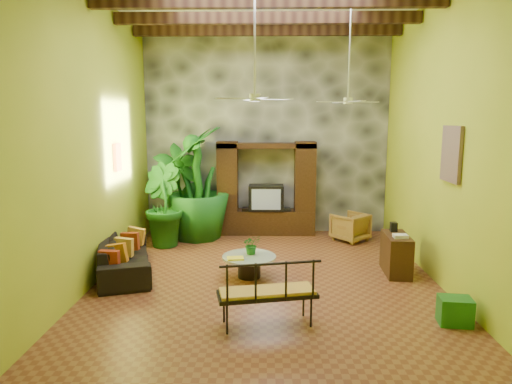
{
  "coord_description": "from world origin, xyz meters",
  "views": [
    {
      "loc": [
        -0.03,
        -7.96,
        2.89
      ],
      "look_at": [
        -0.19,
        0.2,
        1.54
      ],
      "focal_mm": 32.0,
      "sensor_mm": 36.0,
      "label": 1
    }
  ],
  "objects_px": {
    "iron_bench": "(267,290)",
    "green_bin": "(455,311)",
    "tall_plant_b": "(162,205)",
    "wicker_armchair": "(350,227)",
    "entertainment_center": "(266,196)",
    "ceiling_fan_front": "(255,85)",
    "tall_plant_c": "(197,183)",
    "side_console": "(396,254)",
    "sofa": "(124,256)",
    "coffee_table": "(249,264)",
    "ceiling_fan_back": "(348,90)",
    "tall_plant_a": "(180,190)"
  },
  "relations": [
    {
      "from": "iron_bench",
      "to": "green_bin",
      "type": "relative_size",
      "value": 3.26
    },
    {
      "from": "tall_plant_b",
      "to": "green_bin",
      "type": "bearing_deg",
      "value": -38.06
    },
    {
      "from": "iron_bench",
      "to": "wicker_armchair",
      "type": "bearing_deg",
      "value": 54.85
    },
    {
      "from": "entertainment_center",
      "to": "green_bin",
      "type": "xyz_separation_m",
      "value": [
        2.65,
        -5.0,
        -0.77
      ]
    },
    {
      "from": "ceiling_fan_front",
      "to": "tall_plant_c",
      "type": "bearing_deg",
      "value": 115.12
    },
    {
      "from": "entertainment_center",
      "to": "side_console",
      "type": "height_order",
      "value": "entertainment_center"
    },
    {
      "from": "ceiling_fan_front",
      "to": "sofa",
      "type": "bearing_deg",
      "value": 166.85
    },
    {
      "from": "entertainment_center",
      "to": "coffee_table",
      "type": "distance_m",
      "value": 3.24
    },
    {
      "from": "coffee_table",
      "to": "side_console",
      "type": "bearing_deg",
      "value": 5.55
    },
    {
      "from": "entertainment_center",
      "to": "ceiling_fan_front",
      "type": "height_order",
      "value": "ceiling_fan_front"
    },
    {
      "from": "tall_plant_b",
      "to": "coffee_table",
      "type": "distance_m",
      "value": 2.98
    },
    {
      "from": "coffee_table",
      "to": "iron_bench",
      "type": "xyz_separation_m",
      "value": [
        0.32,
        -2.0,
        0.29
      ]
    },
    {
      "from": "ceiling_fan_front",
      "to": "wicker_armchair",
      "type": "xyz_separation_m",
      "value": [
        2.18,
        2.92,
        -3.07
      ]
    },
    {
      "from": "side_console",
      "to": "entertainment_center",
      "type": "bearing_deg",
      "value": 133.08
    },
    {
      "from": "entertainment_center",
      "to": "ceiling_fan_front",
      "type": "relative_size",
      "value": 1.29
    },
    {
      "from": "coffee_table",
      "to": "iron_bench",
      "type": "relative_size",
      "value": 0.68
    },
    {
      "from": "ceiling_fan_front",
      "to": "sofa",
      "type": "distance_m",
      "value": 3.97
    },
    {
      "from": "ceiling_fan_back",
      "to": "iron_bench",
      "type": "xyz_separation_m",
      "value": [
        -1.6,
        -3.21,
        -2.86
      ]
    },
    {
      "from": "wicker_armchair",
      "to": "tall_plant_c",
      "type": "height_order",
      "value": "tall_plant_c"
    },
    {
      "from": "tall_plant_b",
      "to": "side_console",
      "type": "relative_size",
      "value": 2.02
    },
    {
      "from": "ceiling_fan_front",
      "to": "iron_bench",
      "type": "bearing_deg",
      "value": -82.78
    },
    {
      "from": "entertainment_center",
      "to": "tall_plant_a",
      "type": "height_order",
      "value": "entertainment_center"
    },
    {
      "from": "tall_plant_a",
      "to": "wicker_armchair",
      "type": "bearing_deg",
      "value": -5.16
    },
    {
      "from": "tall_plant_a",
      "to": "side_console",
      "type": "bearing_deg",
      "value": -30.35
    },
    {
      "from": "iron_bench",
      "to": "tall_plant_b",
      "type": "bearing_deg",
      "value": 108.46
    },
    {
      "from": "ceiling_fan_back",
      "to": "side_console",
      "type": "height_order",
      "value": "ceiling_fan_back"
    },
    {
      "from": "sofa",
      "to": "green_bin",
      "type": "bearing_deg",
      "value": -128.19
    },
    {
      "from": "entertainment_center",
      "to": "green_bin",
      "type": "bearing_deg",
      "value": -62.07
    },
    {
      "from": "entertainment_center",
      "to": "tall_plant_b",
      "type": "relative_size",
      "value": 1.29
    },
    {
      "from": "wicker_armchair",
      "to": "iron_bench",
      "type": "relative_size",
      "value": 0.5
    },
    {
      "from": "iron_bench",
      "to": "ceiling_fan_front",
      "type": "bearing_deg",
      "value": 85.59
    },
    {
      "from": "wicker_armchair",
      "to": "green_bin",
      "type": "height_order",
      "value": "wicker_armchair"
    },
    {
      "from": "ceiling_fan_front",
      "to": "sofa",
      "type": "relative_size",
      "value": 0.83
    },
    {
      "from": "ceiling_fan_back",
      "to": "tall_plant_b",
      "type": "bearing_deg",
      "value": 167.82
    },
    {
      "from": "tall_plant_c",
      "to": "tall_plant_a",
      "type": "bearing_deg",
      "value": 154.78
    },
    {
      "from": "entertainment_center",
      "to": "wicker_armchair",
      "type": "distance_m",
      "value": 2.17
    },
    {
      "from": "tall_plant_b",
      "to": "tall_plant_c",
      "type": "relative_size",
      "value": 0.7
    },
    {
      "from": "sofa",
      "to": "side_console",
      "type": "distance_m",
      "value": 5.07
    },
    {
      "from": "tall_plant_a",
      "to": "green_bin",
      "type": "distance_m",
      "value": 6.78
    },
    {
      "from": "ceiling_fan_back",
      "to": "tall_plant_a",
      "type": "relative_size",
      "value": 0.82
    },
    {
      "from": "ceiling_fan_back",
      "to": "tall_plant_b",
      "type": "xyz_separation_m",
      "value": [
        -3.95,
        0.85,
        -2.47
      ]
    },
    {
      "from": "ceiling_fan_back",
      "to": "tall_plant_c",
      "type": "xyz_separation_m",
      "value": [
        -3.24,
        1.48,
        -2.06
      ]
    },
    {
      "from": "tall_plant_a",
      "to": "coffee_table",
      "type": "xyz_separation_m",
      "value": [
        1.78,
        -2.91,
        -0.88
      ]
    },
    {
      "from": "ceiling_fan_front",
      "to": "tall_plant_a",
      "type": "distance_m",
      "value": 4.43
    },
    {
      "from": "entertainment_center",
      "to": "tall_plant_b",
      "type": "xyz_separation_m",
      "value": [
        -2.35,
        -1.08,
        -0.03
      ]
    },
    {
      "from": "entertainment_center",
      "to": "tall_plant_c",
      "type": "bearing_deg",
      "value": -164.46
    },
    {
      "from": "iron_bench",
      "to": "coffee_table",
      "type": "bearing_deg",
      "value": 87.38
    },
    {
      "from": "sofa",
      "to": "iron_bench",
      "type": "distance_m",
      "value": 3.45
    },
    {
      "from": "tall_plant_c",
      "to": "iron_bench",
      "type": "height_order",
      "value": "tall_plant_c"
    },
    {
      "from": "tall_plant_b",
      "to": "ceiling_fan_back",
      "type": "bearing_deg",
      "value": -12.18
    }
  ]
}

